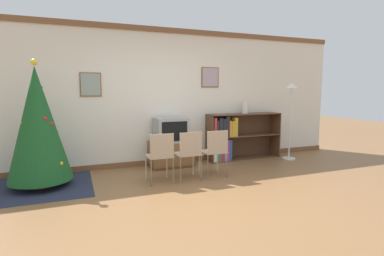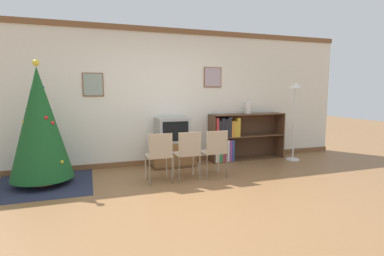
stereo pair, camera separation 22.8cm
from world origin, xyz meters
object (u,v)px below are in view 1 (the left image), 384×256
(folding_chair_left, at_px, (161,155))
(vase, at_px, (245,107))
(folding_chair_center, at_px, (189,152))
(standing_lamp, at_px, (291,101))
(christmas_tree, at_px, (38,124))
(television, at_px, (171,130))
(folding_chair_right, at_px, (215,150))
(tv_console, at_px, (171,154))
(bookshelf, at_px, (231,138))

(folding_chair_left, xyz_separation_m, vase, (2.22, 1.11, 0.65))
(folding_chair_center, relative_size, standing_lamp, 0.50)
(christmas_tree, relative_size, television, 3.22)
(standing_lamp, bearing_deg, folding_chair_right, -162.75)
(folding_chair_right, distance_m, vase, 1.80)
(television, distance_m, folding_chair_left, 1.12)
(television, xyz_separation_m, standing_lamp, (2.58, -0.32, 0.54))
(tv_console, distance_m, standing_lamp, 2.80)
(folding_chair_right, bearing_deg, bookshelf, 49.71)
(television, xyz_separation_m, vase, (1.74, 0.14, 0.39))
(tv_console, relative_size, standing_lamp, 0.50)
(folding_chair_right, height_order, standing_lamp, standing_lamp)
(folding_chair_center, relative_size, bookshelf, 0.49)
(christmas_tree, distance_m, tv_console, 2.40)
(tv_console, xyz_separation_m, folding_chair_left, (-0.48, -0.98, 0.23))
(tv_console, distance_m, bookshelf, 1.40)
(television, distance_m, folding_chair_center, 1.01)
(folding_chair_left, distance_m, bookshelf, 2.14)
(folding_chair_right, bearing_deg, christmas_tree, 168.77)
(tv_console, xyz_separation_m, bookshelf, (1.38, 0.08, 0.23))
(bookshelf, xyz_separation_m, standing_lamp, (1.21, -0.40, 0.79))
(tv_console, distance_m, folding_chair_left, 1.11)
(folding_chair_center, bearing_deg, tv_console, 90.00)
(vase, bearing_deg, bookshelf, -170.77)
(bookshelf, bearing_deg, standing_lamp, -18.44)
(television, height_order, bookshelf, bookshelf)
(bookshelf, bearing_deg, folding_chair_right, -130.29)
(bookshelf, distance_m, vase, 0.74)
(bookshelf, bearing_deg, vase, 9.23)
(television, bearing_deg, vase, 4.57)
(folding_chair_right, xyz_separation_m, bookshelf, (0.90, 1.06, 0.01))
(television, bearing_deg, christmas_tree, -169.07)
(television, xyz_separation_m, folding_chair_right, (0.48, -0.98, -0.25))
(folding_chair_center, height_order, vase, vase)
(folding_chair_center, relative_size, folding_chair_right, 1.00)
(folding_chair_left, distance_m, vase, 2.56)
(tv_console, height_order, folding_chair_center, folding_chair_center)
(bookshelf, height_order, standing_lamp, standing_lamp)
(vase, relative_size, standing_lamp, 0.16)
(christmas_tree, xyz_separation_m, bookshelf, (3.62, 0.51, -0.49))
(christmas_tree, bearing_deg, folding_chair_right, -11.23)
(folding_chair_left, relative_size, standing_lamp, 0.50)
(folding_chair_left, bearing_deg, folding_chair_center, 0.00)
(tv_console, relative_size, folding_chair_left, 1.00)
(television, bearing_deg, folding_chair_center, -90.00)
(folding_chair_center, distance_m, folding_chair_right, 0.48)
(tv_console, bearing_deg, christmas_tree, -169.00)
(christmas_tree, height_order, bookshelf, christmas_tree)
(christmas_tree, bearing_deg, television, 10.93)
(tv_console, bearing_deg, folding_chair_right, -63.83)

